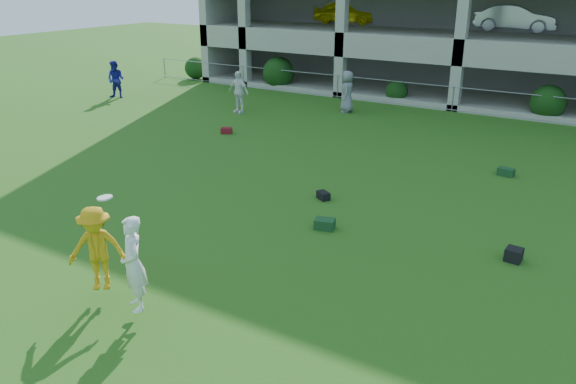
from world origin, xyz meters
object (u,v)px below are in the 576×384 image
Objects in this scene: bystander_c at (347,92)px; frisbee_contest at (108,253)px; crate_d at (514,255)px; bystander_a at (116,80)px; bystander_b at (239,92)px.

frisbee_contest is (3.29, -17.23, 0.17)m from bystander_c.
frisbee_contest reaches higher than crate_d.
bystander_a is 22.69m from crate_d.
crate_d is (21.21, -8.01, -0.80)m from bystander_a.
bystander_b is at bearing 117.37° from frisbee_contest.
bystander_b is at bearing 148.15° from crate_d.
frisbee_contest is (7.53, -14.54, 0.17)m from bystander_b.
frisbee_contest reaches higher than bystander_c.
bystander_b is 16.37m from frisbee_contest.
bystander_b is 5.49× the size of crate_d.
bystander_c reaches higher than crate_d.
bystander_b is 5.02m from bystander_c.
bystander_b is (7.38, 0.58, 0.01)m from bystander_a.
bystander_b is 16.30m from crate_d.
crate_d is (9.60, -11.29, -0.81)m from bystander_c.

